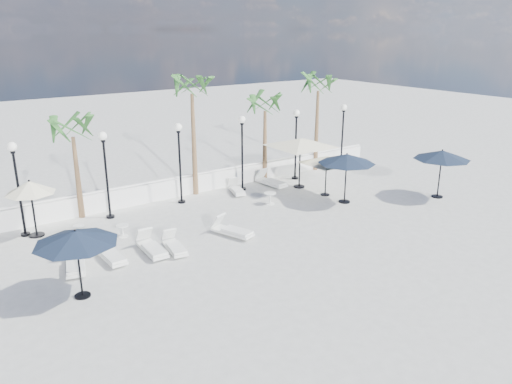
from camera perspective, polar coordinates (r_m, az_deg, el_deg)
ground at (r=18.98m, az=0.50°, el=-6.53°), size 100.00×100.00×0.00m
balustrade at (r=24.90m, az=-9.57°, el=0.44°), size 26.00×0.30×1.01m
lamppost_1 at (r=21.46m, az=-25.69°, el=1.64°), size 0.36×0.36×3.84m
lamppost_2 at (r=22.22m, az=-16.85°, el=3.20°), size 0.36×0.36×3.84m
lamppost_3 at (r=23.49m, az=-8.76°, el=4.55°), size 0.36×0.36×3.84m
lamppost_4 at (r=25.19m, az=-1.60°, el=5.67°), size 0.36×0.36×3.84m
lamppost_5 at (r=27.23m, az=4.60°, el=6.56°), size 0.36×0.36×3.84m
lamppost_6 at (r=29.55m, az=9.89°, el=7.26°), size 0.36×0.36×3.84m
palm_1 at (r=22.43m, az=-20.23°, el=6.31°), size 2.60×2.60×4.70m
palm_2 at (r=24.28m, az=-7.34°, el=11.34°), size 2.60×2.60×6.10m
palm_3 at (r=26.69m, az=1.05°, el=9.56°), size 2.60×2.60×4.90m
palm_4 at (r=28.90m, az=7.12°, el=11.64°), size 2.60×2.60×5.70m
lounger_0 at (r=18.77m, az=-16.28°, el=-6.85°), size 0.64×1.80×0.67m
lounger_1 at (r=18.51m, az=-19.94°, el=-7.55°), size 1.10×2.01×0.72m
lounger_2 at (r=18.97m, az=-11.84°, el=-6.18°), size 0.68×1.89×0.70m
lounger_3 at (r=18.98m, az=-9.30°, el=-6.09°), size 0.77×1.72×0.62m
lounger_4 at (r=25.26m, az=-2.24°, el=0.32°), size 0.98×1.71×0.61m
lounger_5 at (r=20.13m, az=-2.75°, el=-4.35°), size 1.19×1.93×0.69m
lounger_6 at (r=26.45m, az=1.73°, el=1.24°), size 0.83×2.00×0.73m
side_table_0 at (r=21.31m, az=-19.59°, el=-4.05°), size 0.44×0.44×0.43m
side_table_1 at (r=20.66m, az=-14.99°, el=-4.18°), size 0.51×0.51×0.49m
side_table_2 at (r=23.62m, az=1.61°, el=-0.61°), size 0.58×0.58×0.56m
parasol_navy_left at (r=15.91m, az=-19.91°, el=-4.92°), size 2.55×2.55×2.25m
parasol_navy_mid at (r=23.75m, az=10.33°, el=3.73°), size 2.72×2.72×2.43m
parasol_navy_right at (r=25.73m, az=20.49°, el=3.96°), size 2.71×2.71×2.43m
parasol_cream_sq_a at (r=25.72m, az=5.10°, el=6.08°), size 5.69×5.69×2.79m
parasol_cream_sq_b at (r=24.70m, az=8.09°, el=3.94°), size 4.20×4.20×2.11m
parasol_cream_small at (r=21.35m, az=-24.42°, el=0.41°), size 1.92×1.92×2.36m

